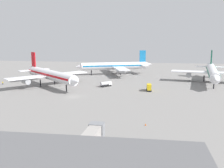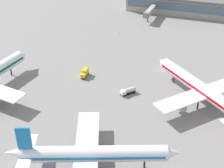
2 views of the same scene
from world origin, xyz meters
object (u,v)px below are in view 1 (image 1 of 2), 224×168
ground_crew_worker (3,83)px  fuel_truck (106,84)px  airplane_distant (115,66)px  airplane_at_gate (50,75)px  airplane_taxiing (212,72)px  safety_cone_near_gate (146,125)px  catering_truck (149,87)px

ground_crew_worker → fuel_truck: bearing=-88.8°
airplane_distant → fuel_truck: airplane_distant is taller
airplane_at_gate → airplane_taxiing: airplane_taxiing is taller
ground_crew_worker → safety_cone_near_gate: (74.50, -52.82, -0.55)m
safety_cone_near_gate → ground_crew_worker: bearing=144.7°
catering_truck → ground_crew_worker: 75.52m
airplane_taxiing → ground_crew_worker: size_ratio=32.42×
airplane_distant → catering_truck: size_ratio=8.67×
catering_truck → safety_cone_near_gate: (-0.86, -47.91, -1.40)m
airplane_at_gate → airplane_taxiing: 85.44m
fuel_truck → ground_crew_worker: 53.95m
catering_truck → ground_crew_worker: bearing=82.8°
airplane_taxiing → airplane_distant: airplane_taxiing is taller
airplane_at_gate → fuel_truck: bearing=49.2°
airplane_distant → catering_truck: airplane_distant is taller
airplane_at_gate → ground_crew_worker: (-26.10, 0.61, -5.03)m
airplane_taxiing → catering_truck: (-33.55, -25.33, -4.31)m
airplane_taxiing → fuel_truck: bearing=-62.3°
safety_cone_near_gate → airplane_at_gate: bearing=132.8°
airplane_distant → airplane_at_gate: bearing=39.8°
catering_truck → ground_crew_worker: (-75.36, 4.90, -0.85)m
catering_truck → airplane_distant: bearing=20.8°
fuel_truck → safety_cone_near_gate: 59.16m
airplane_distant → ground_crew_worker: bearing=20.7°
catering_truck → ground_crew_worker: catering_truck is taller
ground_crew_worker → airplane_distant: bearing=-51.9°
airplane_distant → safety_cone_near_gate: 99.49m
catering_truck → safety_cone_near_gate: catering_truck is taller
airplane_taxiing → safety_cone_near_gate: size_ratio=90.25×
airplane_at_gate → fuel_truck: 28.33m
fuel_truck → ground_crew_worker: bearing=136.1°
airplane_taxiing → catering_truck: size_ratio=9.49×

